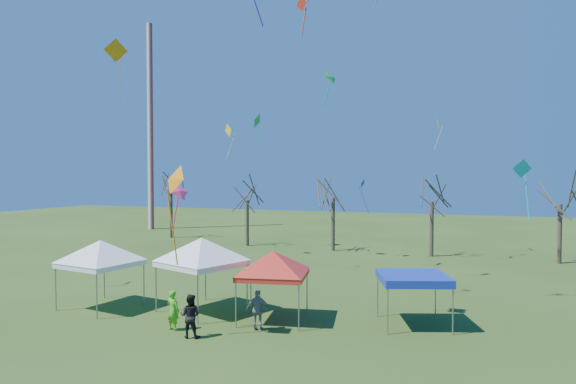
{
  "coord_description": "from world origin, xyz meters",
  "views": [
    {
      "loc": [
        9.32,
        -19.16,
        6.73
      ],
      "look_at": [
        1.23,
        3.0,
        5.91
      ],
      "focal_mm": 32.0,
      "sensor_mm": 36.0,
      "label": 1
    }
  ],
  "objects_px": {
    "tree_4": "(561,183)",
    "person_dark": "(190,316)",
    "radio_mast": "(150,127)",
    "tent_white_mid": "(202,243)",
    "tent_red": "(273,256)",
    "person_green": "(173,310)",
    "tree_1": "(247,184)",
    "tent_blue": "(413,278)",
    "person_grey": "(258,310)",
    "tree_3": "(432,182)",
    "tree_0": "(171,176)",
    "tree_2": "(333,179)",
    "tent_white_west": "(100,245)"
  },
  "relations": [
    {
      "from": "tree_4",
      "to": "person_dark",
      "type": "relative_size",
      "value": 4.38
    },
    {
      "from": "radio_mast",
      "to": "tent_white_mid",
      "type": "distance_m",
      "value": 40.86
    },
    {
      "from": "tent_red",
      "to": "person_green",
      "type": "bearing_deg",
      "value": -140.96
    },
    {
      "from": "tree_1",
      "to": "tent_blue",
      "type": "distance_m",
      "value": 27.38
    },
    {
      "from": "tent_red",
      "to": "person_green",
      "type": "xyz_separation_m",
      "value": [
        -3.51,
        -2.85,
        -2.13
      ]
    },
    {
      "from": "tree_4",
      "to": "person_grey",
      "type": "relative_size",
      "value": 4.44
    },
    {
      "from": "radio_mast",
      "to": "tree_3",
      "type": "distance_m",
      "value": 36.04
    },
    {
      "from": "tent_blue",
      "to": "person_grey",
      "type": "xyz_separation_m",
      "value": [
        -6.18,
        -3.04,
        -1.21
      ]
    },
    {
      "from": "tree_4",
      "to": "radio_mast",
      "type": "bearing_deg",
      "value": 167.01
    },
    {
      "from": "tent_white_mid",
      "to": "tent_blue",
      "type": "bearing_deg",
      "value": 6.52
    },
    {
      "from": "tree_0",
      "to": "person_green",
      "type": "xyz_separation_m",
      "value": [
        18.01,
        -27.69,
        -5.62
      ]
    },
    {
      "from": "tree_2",
      "to": "tent_blue",
      "type": "height_order",
      "value": "tree_2"
    },
    {
      "from": "radio_mast",
      "to": "person_grey",
      "type": "bearing_deg",
      "value": -49.14
    },
    {
      "from": "tree_0",
      "to": "tent_white_west",
      "type": "height_order",
      "value": "tree_0"
    },
    {
      "from": "tree_0",
      "to": "tree_1",
      "type": "distance_m",
      "value": 10.47
    },
    {
      "from": "tree_3",
      "to": "person_grey",
      "type": "relative_size",
      "value": 4.45
    },
    {
      "from": "tent_white_west",
      "to": "tent_blue",
      "type": "bearing_deg",
      "value": 8.81
    },
    {
      "from": "tree_4",
      "to": "person_dark",
      "type": "xyz_separation_m",
      "value": [
        -16.99,
        -24.93,
        -5.16
      ]
    },
    {
      "from": "radio_mast",
      "to": "tree_1",
      "type": "relative_size",
      "value": 3.31
    },
    {
      "from": "tree_4",
      "to": "tree_3",
      "type": "bearing_deg",
      "value": 179.74
    },
    {
      "from": "tent_white_west",
      "to": "tent_blue",
      "type": "distance_m",
      "value": 15.31
    },
    {
      "from": "tree_0",
      "to": "tent_red",
      "type": "relative_size",
      "value": 2.04
    },
    {
      "from": "tree_4",
      "to": "tent_white_west",
      "type": "height_order",
      "value": "tree_4"
    },
    {
      "from": "tree_4",
      "to": "tent_white_mid",
      "type": "xyz_separation_m",
      "value": [
        -18.57,
        -21.18,
        -2.69
      ]
    },
    {
      "from": "tree_1",
      "to": "tree_3",
      "type": "height_order",
      "value": "tree_3"
    },
    {
      "from": "tent_white_west",
      "to": "tent_blue",
      "type": "relative_size",
      "value": 1.19
    },
    {
      "from": "tree_3",
      "to": "tent_blue",
      "type": "relative_size",
      "value": 2.14
    },
    {
      "from": "tree_4",
      "to": "tent_white_mid",
      "type": "distance_m",
      "value": 28.29
    },
    {
      "from": "tent_white_mid",
      "to": "tree_3",
      "type": "bearing_deg",
      "value": 66.46
    },
    {
      "from": "radio_mast",
      "to": "tent_red",
      "type": "relative_size",
      "value": 6.04
    },
    {
      "from": "tree_1",
      "to": "person_green",
      "type": "bearing_deg",
      "value": -72.38
    },
    {
      "from": "person_grey",
      "to": "tree_4",
      "type": "bearing_deg",
      "value": -133.08
    },
    {
      "from": "tree_1",
      "to": "tree_0",
      "type": "bearing_deg",
      "value": 164.82
    },
    {
      "from": "person_grey",
      "to": "tree_2",
      "type": "bearing_deg",
      "value": -93.26
    },
    {
      "from": "tree_1",
      "to": "tent_blue",
      "type": "relative_size",
      "value": 2.04
    },
    {
      "from": "tree_0",
      "to": "tree_3",
      "type": "distance_m",
      "value": 27.09
    },
    {
      "from": "tree_3",
      "to": "tent_red",
      "type": "distance_m",
      "value": 22.38
    },
    {
      "from": "tree_3",
      "to": "tent_white_mid",
      "type": "bearing_deg",
      "value": -113.54
    },
    {
      "from": "tree_2",
      "to": "tent_white_west",
      "type": "height_order",
      "value": "tree_2"
    },
    {
      "from": "radio_mast",
      "to": "tree_3",
      "type": "bearing_deg",
      "value": -16.31
    },
    {
      "from": "tree_0",
      "to": "person_green",
      "type": "bearing_deg",
      "value": -56.96
    },
    {
      "from": "tree_3",
      "to": "tent_blue",
      "type": "height_order",
      "value": "tree_3"
    },
    {
      "from": "tree_1",
      "to": "tree_2",
      "type": "distance_m",
      "value": 8.42
    },
    {
      "from": "person_green",
      "to": "person_grey",
      "type": "height_order",
      "value": "person_grey"
    },
    {
      "from": "tree_1",
      "to": "tent_red",
      "type": "xyz_separation_m",
      "value": [
        11.43,
        -22.11,
        -2.79
      ]
    },
    {
      "from": "tree_2",
      "to": "tree_4",
      "type": "height_order",
      "value": "tree_2"
    },
    {
      "from": "tent_white_mid",
      "to": "tent_red",
      "type": "height_order",
      "value": "tent_white_mid"
    },
    {
      "from": "tent_white_west",
      "to": "person_green",
      "type": "relative_size",
      "value": 2.55
    },
    {
      "from": "tree_4",
      "to": "tree_0",
      "type": "bearing_deg",
      "value": 174.66
    },
    {
      "from": "tree_0",
      "to": "tent_red",
      "type": "distance_m",
      "value": 33.05
    }
  ]
}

